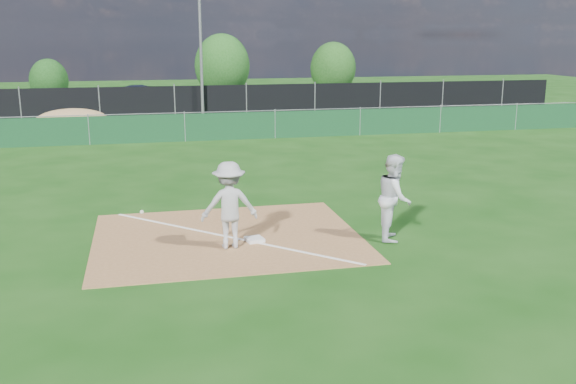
% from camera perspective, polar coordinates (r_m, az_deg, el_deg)
% --- Properties ---
extents(ground, '(90.00, 90.00, 0.00)m').
position_cam_1_polar(ground, '(23.49, -8.28, 2.56)').
color(ground, '#133F0D').
rests_on(ground, ground).
extents(infield_dirt, '(6.00, 5.00, 0.02)m').
position_cam_1_polar(infield_dirt, '(14.80, -5.41, -4.02)').
color(infield_dirt, olive).
rests_on(infield_dirt, ground).
extents(foul_line, '(5.01, 5.01, 0.01)m').
position_cam_1_polar(foul_line, '(14.79, -5.41, -3.96)').
color(foul_line, white).
rests_on(foul_line, infield_dirt).
extents(green_fence, '(44.00, 0.05, 1.20)m').
position_cam_1_polar(green_fence, '(28.31, -9.16, 5.66)').
color(green_fence, '#0F391D').
rests_on(green_fence, ground).
extents(dirt_mound, '(3.38, 2.60, 1.17)m').
position_cam_1_polar(dirt_mound, '(31.90, -18.63, 5.99)').
color(dirt_mound, '#A5804F').
rests_on(dirt_mound, ground).
extents(black_fence, '(46.00, 0.04, 1.80)m').
position_cam_1_polar(black_fence, '(36.21, -10.03, 7.85)').
color(black_fence, black).
rests_on(black_fence, ground).
extents(parking_lot, '(46.00, 9.00, 0.01)m').
position_cam_1_polar(parking_lot, '(41.27, -10.35, 7.29)').
color(parking_lot, black).
rests_on(parking_lot, ground).
extents(light_pole, '(0.16, 0.16, 8.00)m').
position_cam_1_polar(light_pole, '(35.84, -7.77, 12.84)').
color(light_pole, slate).
rests_on(light_pole, ground).
extents(first_base, '(0.44, 0.44, 0.08)m').
position_cam_1_polar(first_base, '(14.43, -2.99, -4.23)').
color(first_base, silver).
rests_on(first_base, infield_dirt).
extents(play_at_first, '(2.49, 0.72, 1.89)m').
position_cam_1_polar(play_at_first, '(13.82, -5.24, -1.16)').
color(play_at_first, '#B8B8BB').
rests_on(play_at_first, infield_dirt).
extents(runner, '(1.04, 1.15, 1.95)m').
position_cam_1_polar(runner, '(14.58, 9.45, -0.46)').
color(runner, silver).
rests_on(runner, ground).
extents(car_left, '(4.69, 3.37, 1.48)m').
position_cam_1_polar(car_left, '(41.59, -17.39, 7.98)').
color(car_left, '#95989C').
rests_on(car_left, parking_lot).
extents(car_mid, '(4.64, 2.36, 1.46)m').
position_cam_1_polar(car_mid, '(41.14, -12.77, 8.19)').
color(car_mid, black).
rests_on(car_mid, parking_lot).
extents(car_right, '(4.69, 1.94, 1.36)m').
position_cam_1_polar(car_right, '(40.76, -1.75, 8.40)').
color(car_right, black).
rests_on(car_right, parking_lot).
extents(tree_left, '(2.52, 2.52, 2.99)m').
position_cam_1_polar(tree_left, '(46.29, -20.49, 9.25)').
color(tree_left, '#382316').
rests_on(tree_left, ground).
extents(tree_mid, '(3.90, 3.90, 4.63)m').
position_cam_1_polar(tree_mid, '(46.66, -5.87, 11.10)').
color(tree_mid, '#382316').
rests_on(tree_mid, ground).
extents(tree_right, '(3.40, 3.40, 4.03)m').
position_cam_1_polar(tree_right, '(49.08, 4.03, 10.91)').
color(tree_right, '#382316').
rests_on(tree_right, ground).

